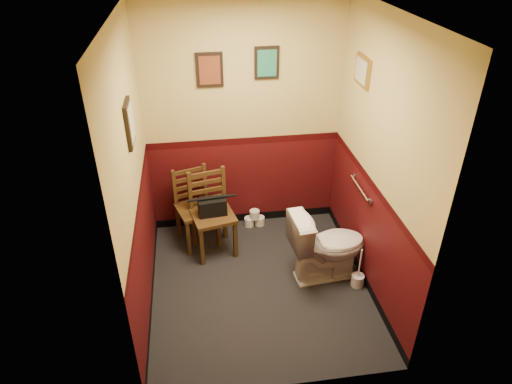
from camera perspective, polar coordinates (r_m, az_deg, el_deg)
floor at (r=4.88m, az=0.43°, el=-11.61°), size 2.20×2.40×0.00m
ceiling at (r=3.62m, az=0.62°, el=21.41°), size 2.20×2.40×0.00m
wall_back at (r=5.15m, az=-1.55°, el=8.81°), size 2.20×0.00×2.70m
wall_front at (r=3.10m, az=3.92°, el=-8.35°), size 2.20×0.00×2.70m
wall_left at (r=4.08m, az=-14.96°, el=1.21°), size 0.00×2.40×2.70m
wall_right at (r=4.36m, az=14.96°, el=3.32°), size 0.00×2.40×2.70m
grab_bar at (r=4.75m, az=12.89°, el=0.46°), size 0.05×0.56×0.06m
framed_print_back_a at (r=4.90m, az=-5.82°, el=14.94°), size 0.28×0.04×0.36m
framed_print_back_b at (r=4.95m, az=1.36°, el=15.85°), size 0.26×0.04×0.34m
framed_print_left at (r=3.95m, az=-15.54°, el=8.25°), size 0.04×0.30×0.38m
framed_print_right at (r=4.61m, az=13.17°, el=14.54°), size 0.04×0.34×0.28m
toilet at (r=4.81m, az=8.90°, el=-6.65°), size 0.84×0.52×0.79m
toilet_brush at (r=4.95m, az=12.58°, el=-10.63°), size 0.13×0.13×0.47m
chair_left at (r=5.27m, az=-7.58°, el=-1.91°), size 0.53×0.53×0.91m
chair_right at (r=5.10m, az=-5.55°, el=-2.68°), size 0.53×0.53×0.96m
handbag at (r=5.00m, az=-5.48°, el=-1.83°), size 0.32×0.18×0.22m
tp_stack at (r=5.67m, az=-0.19°, el=-3.39°), size 0.25×0.13×0.22m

